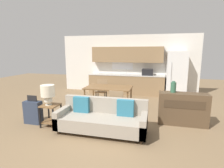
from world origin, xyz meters
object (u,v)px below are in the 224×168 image
object	(u,v)px
dining_chair_near_right	(117,103)
suitcase	(33,112)
refrigerator	(176,75)
couch	(102,119)
dining_chair_far_left	(102,89)
credenza	(183,109)
table_lamp	(48,93)
vase	(173,87)
dining_table	(109,89)
side_table	(51,112)

from	to	relation	value
dining_chair_near_right	suitcase	size ratio (longest dim) A/B	1.10
refrigerator	couch	xyz separation A→B (m)	(-2.07, -3.99, -0.65)
couch	dining_chair_far_left	distance (m)	2.64
credenza	suitcase	distance (m)	4.02
table_lamp	vase	distance (m)	3.27
couch	suitcase	xyz separation A→B (m)	(-1.96, 0.02, -0.01)
vase	suitcase	distance (m)	3.83
credenza	vase	xyz separation A→B (m)	(-0.27, 0.05, 0.57)
dining_table	suitcase	xyz separation A→B (m)	(-1.66, -1.71, -0.38)
couch	credenza	bearing A→B (deg)	25.15
refrigerator	side_table	xyz separation A→B (m)	(-3.47, -4.01, -0.59)
dining_table	table_lamp	size ratio (longest dim) A/B	2.93
dining_table	suitcase	size ratio (longest dim) A/B	1.97
credenza	suitcase	size ratio (longest dim) A/B	1.60
couch	suitcase	world-z (taller)	couch
dining_chair_far_left	dining_chair_near_right	distance (m)	1.91
dining_chair_far_left	vase	bearing A→B (deg)	-37.83
couch	dining_chair_far_left	world-z (taller)	dining_chair_far_left
couch	credenza	world-z (taller)	credenza
vase	suitcase	size ratio (longest dim) A/B	0.39
credenza	dining_chair_near_right	bearing A→B (deg)	-178.91
refrigerator	vase	size ratio (longest dim) A/B	6.46
dining_table	table_lamp	world-z (taller)	table_lamp
couch	table_lamp	xyz separation A→B (m)	(-1.43, -0.04, 0.57)
refrigerator	side_table	world-z (taller)	refrigerator
side_table	credenza	bearing A→B (deg)	15.58
credenza	dining_table	bearing A→B (deg)	160.23
dining_table	table_lamp	xyz separation A→B (m)	(-1.13, -1.77, 0.20)
refrigerator	credenza	distance (m)	3.12
couch	dining_chair_near_right	xyz separation A→B (m)	(0.18, 0.88, 0.16)
side_table	table_lamp	size ratio (longest dim) A/B	1.09
side_table	dining_chair_far_left	world-z (taller)	dining_chair_far_left
side_table	credenza	size ratio (longest dim) A/B	0.46
dining_chair_far_left	couch	bearing A→B (deg)	-78.21
table_lamp	dining_chair_near_right	size ratio (longest dim) A/B	0.61
table_lamp	suitcase	size ratio (longest dim) A/B	0.67
couch	vase	xyz separation A→B (m)	(1.68, 0.97, 0.68)
dining_table	dining_chair_near_right	world-z (taller)	dining_chair_near_right
dining_table	credenza	distance (m)	2.41
side_table	suitcase	distance (m)	0.57
side_table	suitcase	xyz separation A→B (m)	(-0.56, 0.04, -0.07)
couch	dining_table	bearing A→B (deg)	99.96
refrigerator	side_table	bearing A→B (deg)	-130.93
dining_table	suitcase	world-z (taller)	suitcase
credenza	vase	size ratio (longest dim) A/B	4.13
credenza	vase	bearing A→B (deg)	169.28
vase	dining_chair_far_left	world-z (taller)	vase
couch	dining_chair_far_left	bearing A→B (deg)	107.66
table_lamp	dining_table	bearing A→B (deg)	57.40
dining_table	vase	bearing A→B (deg)	-20.93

